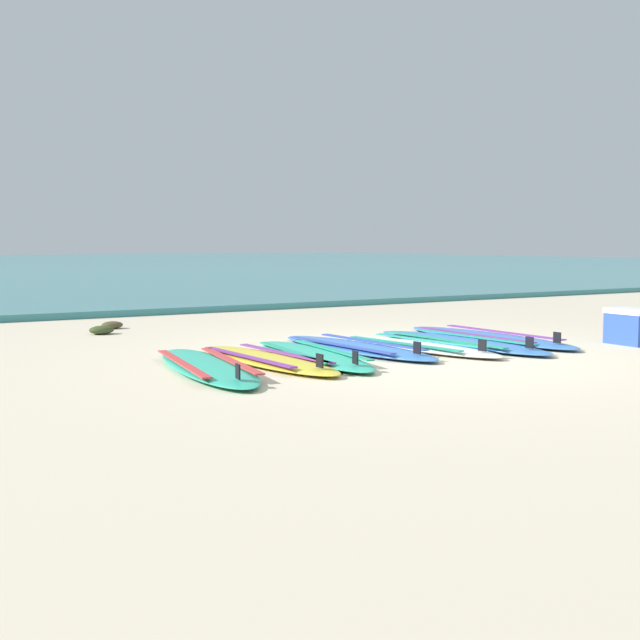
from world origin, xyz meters
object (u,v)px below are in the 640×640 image
at_px(surfboard_6, 488,337).
at_px(cooler_box, 630,326).
at_px(surfboard_2, 313,355).
at_px(surfboard_0, 206,366).
at_px(surfboard_1, 266,359).
at_px(surfboard_5, 459,342).
at_px(surfboard_4, 416,346).
at_px(surfboard_3, 356,347).

bearing_deg(surfboard_6, cooler_box, -44.37).
relative_size(surfboard_2, cooler_box, 4.75).
bearing_deg(surfboard_6, surfboard_0, -174.28).
height_order(surfboard_1, surfboard_5, same).
bearing_deg(surfboard_2, surfboard_4, 1.15).
xyz_separation_m(surfboard_4, surfboard_5, (0.58, 0.03, -0.00)).
bearing_deg(surfboard_2, cooler_box, -13.18).
bearing_deg(surfboard_5, surfboard_2, -178.16).
bearing_deg(surfboard_4, surfboard_0, -176.47).
bearing_deg(surfboard_3, surfboard_2, -158.49).
height_order(surfboard_3, cooler_box, cooler_box).
xyz_separation_m(surfboard_6, cooler_box, (1.04, -1.02, 0.16)).
height_order(surfboard_2, surfboard_3, same).
bearing_deg(surfboard_4, surfboard_2, -178.85).
bearing_deg(surfboard_0, surfboard_6, 5.72).
distance_m(surfboard_1, cooler_box, 3.94).
relative_size(surfboard_5, cooler_box, 5.20).
bearing_deg(surfboard_1, surfboard_4, 1.69).
xyz_separation_m(surfboard_0, surfboard_5, (2.87, 0.17, -0.00)).
relative_size(surfboard_1, surfboard_6, 0.87).
xyz_separation_m(surfboard_0, surfboard_2, (1.09, 0.12, 0.00)).
distance_m(surfboard_4, cooler_box, 2.32).
xyz_separation_m(surfboard_0, cooler_box, (4.46, -0.67, 0.16)).
xyz_separation_m(surfboard_4, cooler_box, (2.17, -0.82, 0.16)).
relative_size(surfboard_0, surfboard_6, 0.94).
xyz_separation_m(surfboard_3, surfboard_6, (1.71, -0.02, -0.00)).
bearing_deg(surfboard_2, surfboard_0, -173.83).
bearing_deg(surfboard_1, surfboard_2, 3.01).
distance_m(surfboard_0, surfboard_5, 2.88).
bearing_deg(surfboard_4, cooler_box, -20.61).
bearing_deg(surfboard_6, surfboard_3, 179.18).
xyz_separation_m(surfboard_0, surfboard_6, (3.43, 0.34, -0.00)).
relative_size(surfboard_3, surfboard_6, 0.93).
relative_size(surfboard_1, surfboard_2, 0.97).
distance_m(surfboard_4, surfboard_5, 0.58).
bearing_deg(surfboard_1, cooler_box, -11.20).
height_order(surfboard_1, surfboard_2, same).
bearing_deg(surfboard_5, surfboard_1, -177.91).
relative_size(surfboard_0, surfboard_1, 1.08).
height_order(surfboard_0, surfboard_2, same).
relative_size(surfboard_3, surfboard_5, 0.95).
bearing_deg(surfboard_0, surfboard_5, 3.48).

